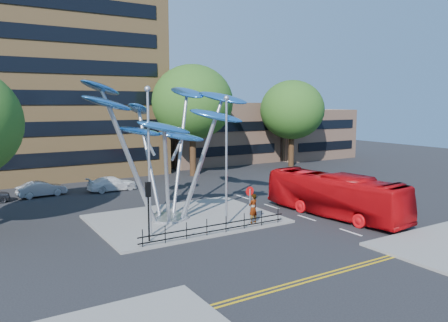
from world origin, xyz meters
TOP-DOWN VIEW (x-y plane):
  - ground at (0.00, 0.00)m, footprint 120.00×120.00m
  - traffic_island at (-1.00, 6.00)m, footprint 12.00×9.00m
  - double_yellow_near at (0.00, -6.00)m, footprint 40.00×0.12m
  - double_yellow_far at (0.00, -6.30)m, footprint 40.00×0.12m
  - brick_tower at (-6.00, 32.00)m, footprint 25.00×15.00m
  - low_building_near at (16.00, 30.00)m, footprint 15.00×8.00m
  - low_building_far at (30.00, 28.00)m, footprint 12.00×8.00m
  - tree_right at (8.00, 22.00)m, footprint 8.80×8.80m
  - tree_far at (22.00, 22.00)m, footprint 8.00×8.00m
  - leaf_sculpture at (-2.07, 6.68)m, footprint 12.72×9.54m
  - street_lamp_left at (-4.50, 3.50)m, footprint 0.36×0.36m
  - street_lamp_right at (0.50, 3.00)m, footprint 0.36×0.36m
  - traffic_light_island at (-5.00, 2.50)m, footprint 0.28×0.18m
  - no_entry_sign_island at (2.00, 2.52)m, footprint 0.60×0.10m
  - pedestrian_railing_front at (-1.00, 1.70)m, footprint 10.00×0.06m
  - red_bus at (8.50, 1.38)m, footprint 3.72×11.16m
  - pedestrian at (2.25, 2.50)m, footprint 0.80×0.62m
  - parked_car_mid at (-8.07, 19.26)m, footprint 4.12×1.87m
  - parked_car_right at (-2.12, 18.54)m, footprint 4.55×2.04m

SIDE VIEW (x-z plane):
  - ground at x=0.00m, z-range 0.00..0.00m
  - double_yellow_near at x=0.00m, z-range 0.00..0.01m
  - double_yellow_far at x=0.00m, z-range 0.00..0.01m
  - traffic_island at x=-1.00m, z-range 0.00..0.15m
  - pedestrian_railing_front at x=-1.00m, z-range 0.05..1.05m
  - parked_car_right at x=-2.12m, z-range 0.00..1.30m
  - parked_car_mid at x=-8.07m, z-range 0.00..1.31m
  - pedestrian at x=2.25m, z-range 0.15..2.10m
  - red_bus at x=8.50m, z-range 0.00..3.05m
  - no_entry_sign_island at x=2.00m, z-range 0.59..3.04m
  - traffic_light_island at x=-5.00m, z-range 0.90..4.33m
  - low_building_far at x=30.00m, z-range 0.00..7.00m
  - low_building_near at x=16.00m, z-range 0.00..8.00m
  - street_lamp_right at x=0.50m, z-range 0.94..9.24m
  - street_lamp_left at x=-4.50m, z-range 0.96..9.76m
  - leaf_sculpture at x=-2.07m, z-range 2.12..11.63m
  - tree_far at x=22.00m, z-range 1.70..12.51m
  - tree_right at x=8.00m, z-range 1.98..14.09m
  - brick_tower at x=-6.00m, z-range 0.00..30.00m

